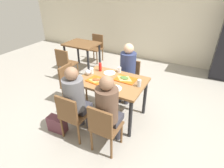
# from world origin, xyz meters

# --- Properties ---
(ground_plane) EXTENTS (10.00, 10.00, 0.02)m
(ground_plane) POSITION_xyz_m (0.00, 0.00, -0.01)
(ground_plane) COLOR #9E998E
(back_wall) EXTENTS (10.00, 0.10, 2.80)m
(back_wall) POSITION_xyz_m (0.00, 3.20, 1.40)
(back_wall) COLOR beige
(back_wall) RESTS_ON ground_plane
(main_table) EXTENTS (1.15, 0.82, 0.78)m
(main_table) POSITION_xyz_m (0.00, 0.00, 0.67)
(main_table) COLOR olive
(main_table) RESTS_ON ground_plane
(chair_near_left) EXTENTS (0.40, 0.40, 0.83)m
(chair_near_left) POSITION_xyz_m (-0.29, -0.80, 0.48)
(chair_near_left) COLOR brown
(chair_near_left) RESTS_ON ground_plane
(chair_near_right) EXTENTS (0.40, 0.40, 0.83)m
(chair_near_right) POSITION_xyz_m (0.29, -0.80, 0.48)
(chair_near_right) COLOR brown
(chair_near_right) RESTS_ON ground_plane
(chair_far_side) EXTENTS (0.40, 0.40, 0.83)m
(chair_far_side) POSITION_xyz_m (0.00, 0.80, 0.48)
(chair_far_side) COLOR brown
(chair_far_side) RESTS_ON ground_plane
(chair_left_end) EXTENTS (0.40, 0.40, 0.83)m
(chair_left_end) POSITION_xyz_m (-0.96, 0.00, 0.48)
(chair_left_end) COLOR brown
(chair_left_end) RESTS_ON ground_plane
(person_in_red) EXTENTS (0.32, 0.42, 1.24)m
(person_in_red) POSITION_xyz_m (-0.29, -0.66, 0.73)
(person_in_red) COLOR #383842
(person_in_red) RESTS_ON ground_plane
(person_in_brown_jacket) EXTENTS (0.32, 0.42, 1.24)m
(person_in_brown_jacket) POSITION_xyz_m (0.29, -0.66, 0.73)
(person_in_brown_jacket) COLOR #383842
(person_in_brown_jacket) RESTS_ON ground_plane
(person_far_side) EXTENTS (0.32, 0.42, 1.24)m
(person_far_side) POSITION_xyz_m (-0.00, 0.66, 0.73)
(person_far_side) COLOR #383842
(person_far_side) RESTS_ON ground_plane
(tray_red_near) EXTENTS (0.39, 0.30, 0.02)m
(tray_red_near) POSITION_xyz_m (-0.20, -0.14, 0.78)
(tray_red_near) COLOR #D85914
(tray_red_near) RESTS_ON main_table
(tray_red_far) EXTENTS (0.37, 0.27, 0.02)m
(tray_red_far) POSITION_xyz_m (0.20, 0.12, 0.78)
(tray_red_far) COLOR #D85914
(tray_red_far) RESTS_ON main_table
(paper_plate_center) EXTENTS (0.22, 0.22, 0.01)m
(paper_plate_center) POSITION_xyz_m (-0.17, 0.23, 0.78)
(paper_plate_center) COLOR white
(paper_plate_center) RESTS_ON main_table
(paper_plate_near_edge) EXTENTS (0.22, 0.22, 0.01)m
(paper_plate_near_edge) POSITION_xyz_m (0.17, -0.23, 0.78)
(paper_plate_near_edge) COLOR white
(paper_plate_near_edge) RESTS_ON main_table
(pizza_slice_a) EXTENTS (0.22, 0.18, 0.02)m
(pizza_slice_a) POSITION_xyz_m (-0.23, -0.16, 0.80)
(pizza_slice_a) COLOR tan
(pizza_slice_a) RESTS_ON tray_red_near
(pizza_slice_b) EXTENTS (0.27, 0.22, 0.02)m
(pizza_slice_b) POSITION_xyz_m (0.18, 0.13, 0.80)
(pizza_slice_b) COLOR #DBAD60
(pizza_slice_b) RESTS_ON tray_red_far
(plastic_cup_a) EXTENTS (0.07, 0.07, 0.10)m
(plastic_cup_a) POSITION_xyz_m (-0.03, 0.35, 0.83)
(plastic_cup_a) COLOR white
(plastic_cup_a) RESTS_ON main_table
(plastic_cup_b) EXTENTS (0.07, 0.07, 0.10)m
(plastic_cup_b) POSITION_xyz_m (0.03, -0.35, 0.83)
(plastic_cup_b) COLOR white
(plastic_cup_b) RESTS_ON main_table
(plastic_cup_c) EXTENTS (0.07, 0.07, 0.10)m
(plastic_cup_c) POSITION_xyz_m (-0.46, 0.06, 0.83)
(plastic_cup_c) COLOR white
(plastic_cup_c) RESTS_ON main_table
(soda_can) EXTENTS (0.07, 0.07, 0.12)m
(soda_can) POSITION_xyz_m (0.49, 0.02, 0.84)
(soda_can) COLOR #B7BCC6
(soda_can) RESTS_ON main_table
(condiment_bottle) EXTENTS (0.06, 0.06, 0.16)m
(condiment_bottle) POSITION_xyz_m (-0.38, 0.23, 0.86)
(condiment_bottle) COLOR red
(condiment_bottle) RESTS_ON main_table
(foil_bundle) EXTENTS (0.10, 0.10, 0.10)m
(foil_bundle) POSITION_xyz_m (-0.49, -0.02, 0.83)
(foil_bundle) COLOR silver
(foil_bundle) RESTS_ON main_table
(handbag) EXTENTS (0.33, 0.19, 0.28)m
(handbag) POSITION_xyz_m (-0.64, -0.81, 0.14)
(handbag) COLOR #592D38
(handbag) RESTS_ON ground_plane
(background_table) EXTENTS (0.90, 0.70, 0.78)m
(background_table) POSITION_xyz_m (-1.74, 1.49, 0.64)
(background_table) COLOR brown
(background_table) RESTS_ON ground_plane
(background_chair_near) EXTENTS (0.40, 0.40, 0.83)m
(background_chair_near) POSITION_xyz_m (-1.74, 0.75, 0.48)
(background_chair_near) COLOR brown
(background_chair_near) RESTS_ON ground_plane
(background_chair_far) EXTENTS (0.40, 0.40, 0.83)m
(background_chair_far) POSITION_xyz_m (-1.74, 2.22, 0.48)
(background_chair_far) COLOR brown
(background_chair_far) RESTS_ON ground_plane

